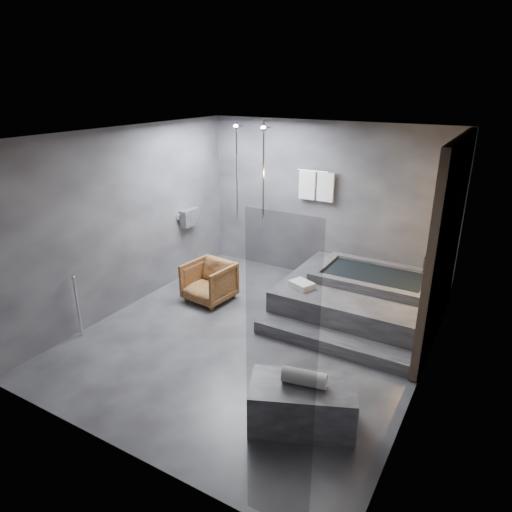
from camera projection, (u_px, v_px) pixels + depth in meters
The scene contains 7 objects.
room at pixel (289, 220), 5.89m from camera, with size 5.00×5.04×2.82m.
tub_deck at pixel (359, 298), 7.09m from camera, with size 2.20×2.00×0.50m, color #2F2F31.
tub_step at pixel (330, 342), 6.19m from camera, with size 2.20×0.36×0.18m, color #2F2F31.
concrete_bench at pixel (302, 404), 4.76m from camera, with size 1.09×0.60×0.49m, color #38383B.
driftwood_chair at pixel (209, 282), 7.47m from camera, with size 0.70×0.72×0.66m, color #432610.
rolled_towel at pixel (304, 378), 4.66m from camera, with size 0.16×0.16×0.46m, color silver.
deck_towel at pixel (302, 285), 6.85m from camera, with size 0.34×0.25×0.09m, color white.
Camera 1 is at (2.86, -4.88, 3.40)m, focal length 32.00 mm.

